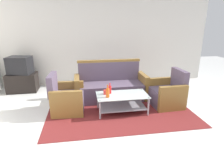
% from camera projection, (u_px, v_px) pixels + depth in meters
% --- Properties ---
extents(ground_plane, '(14.00, 14.00, 0.00)m').
position_uv_depth(ground_plane, '(129.00, 131.00, 3.53)').
color(ground_plane, white).
extents(wall_back, '(6.52, 0.12, 2.80)m').
position_uv_depth(wall_back, '(106.00, 39.00, 5.97)').
color(wall_back, silver).
rests_on(wall_back, ground).
extents(rug, '(3.15, 2.18, 0.01)m').
position_uv_depth(rug, '(119.00, 109.00, 4.39)').
color(rug, maroon).
rests_on(rug, ground).
extents(couch, '(1.81, 0.76, 0.96)m').
position_uv_depth(couch, '(111.00, 87.00, 4.93)').
color(couch, '#5B4C60').
rests_on(couch, rug).
extents(armchair_left, '(0.73, 0.79, 0.85)m').
position_uv_depth(armchair_left, '(67.00, 99.00, 4.22)').
color(armchair_left, '#5B4C60').
rests_on(armchair_left, rug).
extents(armchair_right, '(0.73, 0.79, 0.85)m').
position_uv_depth(armchair_right, '(167.00, 94.00, 4.53)').
color(armchair_right, '#5B4C60').
rests_on(armchair_right, rug).
extents(coffee_table, '(1.10, 0.60, 0.40)m').
position_uv_depth(coffee_table, '(122.00, 101.00, 4.18)').
color(coffee_table, silver).
rests_on(coffee_table, rug).
extents(bottle_orange, '(0.07, 0.07, 0.27)m').
position_uv_depth(bottle_orange, '(108.00, 93.00, 3.97)').
color(bottle_orange, '#D85919').
rests_on(bottle_orange, coffee_table).
extents(bottle_red, '(0.06, 0.06, 0.24)m').
position_uv_depth(bottle_red, '(110.00, 90.00, 4.19)').
color(bottle_red, red).
rests_on(bottle_red, coffee_table).
extents(cup, '(0.08, 0.08, 0.10)m').
position_uv_depth(cup, '(105.00, 92.00, 4.15)').
color(cup, red).
rests_on(cup, coffee_table).
extents(tv_stand, '(0.80, 0.50, 0.52)m').
position_uv_depth(tv_stand, '(22.00, 82.00, 5.46)').
color(tv_stand, black).
rests_on(tv_stand, ground).
extents(television, '(0.68, 0.55, 0.48)m').
position_uv_depth(television, '(20.00, 65.00, 5.31)').
color(television, black).
rests_on(television, tv_stand).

